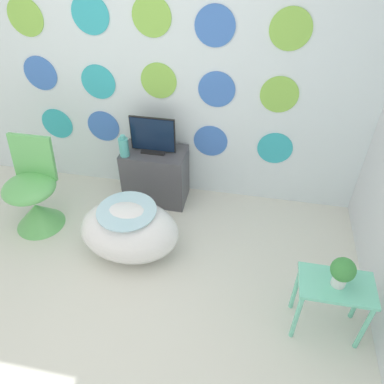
{
  "coord_description": "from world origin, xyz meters",
  "views": [
    {
      "loc": [
        0.9,
        -1.18,
        2.45
      ],
      "look_at": [
        0.5,
        0.87,
        0.74
      ],
      "focal_mm": 35.0,
      "sensor_mm": 36.0,
      "label": 1
    }
  ],
  "objects_px": {
    "vase": "(124,147)",
    "potted_plant_left": "(343,271)",
    "bathtub": "(130,231)",
    "chair": "(34,200)",
    "tv": "(153,137)"
  },
  "relations": [
    {
      "from": "bathtub",
      "to": "tv",
      "type": "distance_m",
      "value": 0.87
    },
    {
      "from": "vase",
      "to": "potted_plant_left",
      "type": "height_order",
      "value": "vase"
    },
    {
      "from": "bathtub",
      "to": "potted_plant_left",
      "type": "distance_m",
      "value": 1.66
    },
    {
      "from": "bathtub",
      "to": "tv",
      "type": "relative_size",
      "value": 1.98
    },
    {
      "from": "tv",
      "to": "chair",
      "type": "bearing_deg",
      "value": -149.38
    },
    {
      "from": "vase",
      "to": "bathtub",
      "type": "bearing_deg",
      "value": -70.85
    },
    {
      "from": "chair",
      "to": "vase",
      "type": "distance_m",
      "value": 0.93
    },
    {
      "from": "bathtub",
      "to": "chair",
      "type": "relative_size",
      "value": 0.98
    },
    {
      "from": "vase",
      "to": "potted_plant_left",
      "type": "xyz_separation_m",
      "value": [
        1.78,
        -1.05,
        -0.04
      ]
    },
    {
      "from": "tv",
      "to": "vase",
      "type": "relative_size",
      "value": 2.02
    },
    {
      "from": "bathtub",
      "to": "potted_plant_left",
      "type": "relative_size",
      "value": 3.74
    },
    {
      "from": "vase",
      "to": "potted_plant_left",
      "type": "relative_size",
      "value": 0.93
    },
    {
      "from": "tv",
      "to": "potted_plant_left",
      "type": "bearing_deg",
      "value": -37.21
    },
    {
      "from": "vase",
      "to": "tv",
      "type": "bearing_deg",
      "value": 25.87
    },
    {
      "from": "tv",
      "to": "vase",
      "type": "height_order",
      "value": "tv"
    }
  ]
}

